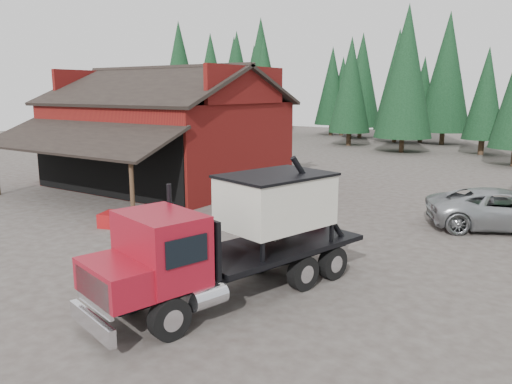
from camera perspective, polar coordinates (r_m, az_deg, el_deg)
The scene contains 8 objects.
ground at distance 17.40m, azimuth -6.31°, elevation -7.65°, with size 120.00×120.00×0.00m, color #3F3732.
red_barn at distance 31.32m, azimuth -10.21°, elevation 5.82°, with size 12.80×13.63×7.18m.
conifer_backdrop at distance 55.84m, azimuth 22.71°, elevation 4.76°, with size 76.00×16.00×16.00m, color black, non-canonical shape.
near_pine_a at distance 52.05m, azimuth -5.17°, elevation 12.22°, with size 4.40×4.40×11.40m.
near_pine_d at distance 48.81m, azimuth 16.76°, elevation 13.02°, with size 5.28×5.28×13.40m.
feed_truck at distance 13.88m, azimuth -2.15°, elevation -4.79°, with size 4.38×8.81×3.85m.
silver_car at distance 23.19m, azimuth 26.43°, elevation -1.80°, with size 2.79×6.05×1.68m, color #9EA1A5.
equip_box at distance 22.24m, azimuth -16.26°, elevation -2.99°, with size 0.70×1.10×0.60m, color maroon.
Camera 1 is at (10.67, -12.52, 5.68)m, focal length 35.00 mm.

